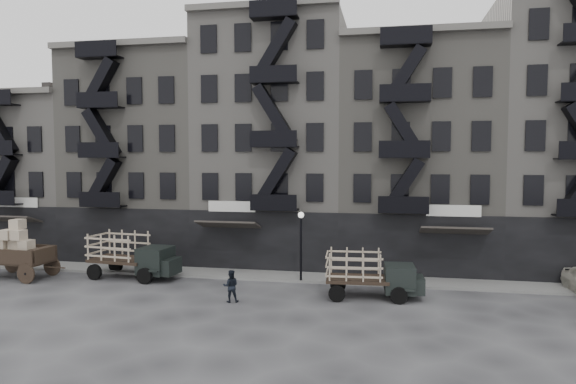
% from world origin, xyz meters
% --- Properties ---
extents(ground, '(140.00, 140.00, 0.00)m').
position_xyz_m(ground, '(0.00, 0.00, 0.00)').
color(ground, '#38383A').
rests_on(ground, ground).
extents(sidewalk, '(55.00, 2.50, 0.15)m').
position_xyz_m(sidewalk, '(0.00, 3.75, 0.07)').
color(sidewalk, slate).
rests_on(sidewalk, ground).
extents(building_west, '(10.00, 11.35, 13.20)m').
position_xyz_m(building_west, '(-20.00, 9.83, 6.00)').
color(building_west, gray).
rests_on(building_west, ground).
extents(building_midwest, '(10.00, 11.35, 16.20)m').
position_xyz_m(building_midwest, '(-10.00, 9.83, 7.50)').
color(building_midwest, slate).
rests_on(building_midwest, ground).
extents(building_center, '(10.00, 11.35, 18.20)m').
position_xyz_m(building_center, '(-0.00, 9.82, 8.50)').
color(building_center, gray).
rests_on(building_center, ground).
extents(building_mideast, '(10.00, 11.35, 16.20)m').
position_xyz_m(building_mideast, '(10.00, 9.83, 7.50)').
color(building_mideast, slate).
rests_on(building_mideast, ground).
extents(building_east, '(10.00, 11.35, 19.20)m').
position_xyz_m(building_east, '(20.00, 9.82, 9.00)').
color(building_east, gray).
rests_on(building_east, ground).
extents(lamp_post, '(0.36, 0.36, 4.28)m').
position_xyz_m(lamp_post, '(3.00, 2.60, 2.78)').
color(lamp_post, black).
rests_on(lamp_post, ground).
extents(wagon, '(4.46, 2.63, 3.64)m').
position_xyz_m(wagon, '(-14.63, 0.42, 2.08)').
color(wagon, black).
rests_on(wagon, ground).
extents(stake_truck_west, '(5.84, 2.84, 2.83)m').
position_xyz_m(stake_truck_west, '(-7.53, 1.75, 1.62)').
color(stake_truck_west, black).
rests_on(stake_truck_west, ground).
extents(stake_truck_east, '(5.21, 2.40, 2.56)m').
position_xyz_m(stake_truck_east, '(7.24, 0.01, 1.46)').
color(stake_truck_east, black).
rests_on(stake_truck_east, ground).
extents(pedestrian_mid, '(0.97, 0.85, 1.69)m').
position_xyz_m(pedestrian_mid, '(0.09, -2.13, 0.84)').
color(pedestrian_mid, black).
rests_on(pedestrian_mid, ground).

